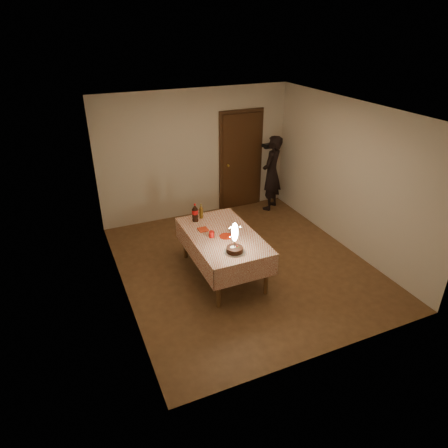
{
  "coord_description": "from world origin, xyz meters",
  "views": [
    {
      "loc": [
        -2.61,
        -5.14,
        3.76
      ],
      "look_at": [
        -0.43,
        -0.16,
        0.95
      ],
      "focal_mm": 32.0,
      "sensor_mm": 36.0,
      "label": 1
    }
  ],
  "objects_px": {
    "red_cup": "(212,234)",
    "photographer": "(272,173)",
    "clear_cup": "(231,230)",
    "amber_bottle_left": "(201,212)",
    "birthday_cake": "(235,244)",
    "dining_table": "(223,240)",
    "red_plate": "(226,236)",
    "cola_bottle": "(195,213)"
  },
  "relations": [
    {
      "from": "red_cup",
      "to": "photographer",
      "type": "bearing_deg",
      "value": 42.02
    },
    {
      "from": "clear_cup",
      "to": "amber_bottle_left",
      "type": "relative_size",
      "value": 0.35
    },
    {
      "from": "clear_cup",
      "to": "red_cup",
      "type": "bearing_deg",
      "value": -179.36
    },
    {
      "from": "birthday_cake",
      "to": "amber_bottle_left",
      "type": "bearing_deg",
      "value": 92.22
    },
    {
      "from": "dining_table",
      "to": "red_cup",
      "type": "relative_size",
      "value": 17.2
    },
    {
      "from": "red_plate",
      "to": "photographer",
      "type": "bearing_deg",
      "value": 46.1
    },
    {
      "from": "red_plate",
      "to": "amber_bottle_left",
      "type": "bearing_deg",
      "value": 99.49
    },
    {
      "from": "red_plate",
      "to": "cola_bottle",
      "type": "relative_size",
      "value": 0.69
    },
    {
      "from": "cola_bottle",
      "to": "amber_bottle_left",
      "type": "xyz_separation_m",
      "value": [
        0.13,
        0.07,
        -0.03
      ]
    },
    {
      "from": "photographer",
      "to": "red_cup",
      "type": "bearing_deg",
      "value": -137.98
    },
    {
      "from": "red_plate",
      "to": "clear_cup",
      "type": "relative_size",
      "value": 2.44
    },
    {
      "from": "clear_cup",
      "to": "amber_bottle_left",
      "type": "xyz_separation_m",
      "value": [
        -0.24,
        0.69,
        0.07
      ]
    },
    {
      "from": "red_cup",
      "to": "cola_bottle",
      "type": "height_order",
      "value": "cola_bottle"
    },
    {
      "from": "amber_bottle_left",
      "to": "photographer",
      "type": "xyz_separation_m",
      "value": [
        2.09,
        1.28,
        -0.04
      ]
    },
    {
      "from": "cola_bottle",
      "to": "amber_bottle_left",
      "type": "relative_size",
      "value": 1.25
    },
    {
      "from": "cola_bottle",
      "to": "dining_table",
      "type": "bearing_deg",
      "value": -69.37
    },
    {
      "from": "clear_cup",
      "to": "photographer",
      "type": "xyz_separation_m",
      "value": [
        1.85,
        1.96,
        0.03
      ]
    },
    {
      "from": "photographer",
      "to": "dining_table",
      "type": "bearing_deg",
      "value": -135.41
    },
    {
      "from": "photographer",
      "to": "amber_bottle_left",
      "type": "bearing_deg",
      "value": -148.61
    },
    {
      "from": "red_cup",
      "to": "clear_cup",
      "type": "bearing_deg",
      "value": 0.64
    },
    {
      "from": "birthday_cake",
      "to": "clear_cup",
      "type": "distance_m",
      "value": 0.59
    },
    {
      "from": "red_plate",
      "to": "red_cup",
      "type": "relative_size",
      "value": 2.2
    },
    {
      "from": "clear_cup",
      "to": "photographer",
      "type": "relative_size",
      "value": 0.06
    },
    {
      "from": "red_plate",
      "to": "cola_bottle",
      "type": "bearing_deg",
      "value": 110.71
    },
    {
      "from": "dining_table",
      "to": "red_cup",
      "type": "xyz_separation_m",
      "value": [
        -0.19,
        -0.0,
        0.15
      ]
    },
    {
      "from": "clear_cup",
      "to": "photographer",
      "type": "height_order",
      "value": "photographer"
    },
    {
      "from": "clear_cup",
      "to": "red_plate",
      "type": "bearing_deg",
      "value": -144.93
    },
    {
      "from": "amber_bottle_left",
      "to": "photographer",
      "type": "distance_m",
      "value": 2.45
    },
    {
      "from": "red_plate",
      "to": "amber_bottle_left",
      "type": "xyz_separation_m",
      "value": [
        -0.13,
        0.76,
        0.11
      ]
    },
    {
      "from": "red_cup",
      "to": "clear_cup",
      "type": "relative_size",
      "value": 1.11
    },
    {
      "from": "dining_table",
      "to": "birthday_cake",
      "type": "distance_m",
      "value": 0.6
    },
    {
      "from": "photographer",
      "to": "red_plate",
      "type": "bearing_deg",
      "value": -133.9
    },
    {
      "from": "dining_table",
      "to": "clear_cup",
      "type": "bearing_deg",
      "value": 0.94
    },
    {
      "from": "photographer",
      "to": "clear_cup",
      "type": "bearing_deg",
      "value": -133.35
    },
    {
      "from": "dining_table",
      "to": "photographer",
      "type": "height_order",
      "value": "photographer"
    },
    {
      "from": "red_cup",
      "to": "cola_bottle",
      "type": "relative_size",
      "value": 0.31
    },
    {
      "from": "amber_bottle_left",
      "to": "photographer",
      "type": "bearing_deg",
      "value": 31.39
    },
    {
      "from": "amber_bottle_left",
      "to": "clear_cup",
      "type": "bearing_deg",
      "value": -70.81
    },
    {
      "from": "birthday_cake",
      "to": "photographer",
      "type": "height_order",
      "value": "photographer"
    },
    {
      "from": "cola_bottle",
      "to": "amber_bottle_left",
      "type": "distance_m",
      "value": 0.16
    },
    {
      "from": "dining_table",
      "to": "cola_bottle",
      "type": "distance_m",
      "value": 0.71
    },
    {
      "from": "dining_table",
      "to": "red_plate",
      "type": "distance_m",
      "value": 0.13
    }
  ]
}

